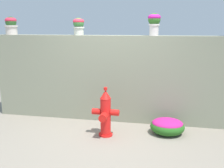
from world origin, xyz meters
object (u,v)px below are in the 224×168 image
Objects in this scene: potted_plant_0 at (11,25)px; potted_plant_1 at (79,25)px; fire_hydrant at (105,114)px; potted_plant_2 at (154,22)px; flower_bush_left at (167,126)px.

potted_plant_1 is (1.50, -0.00, -0.01)m from potted_plant_0.
potted_plant_0 is 0.42× the size of fire_hydrant.
potted_plant_2 reaches higher than potted_plant_1.
potted_plant_1 is 2.63m from flower_bush_left.
potted_plant_0 reaches higher than flower_bush_left.
potted_plant_1 reaches higher than fire_hydrant.
potted_plant_2 is at bearing -0.41° from potted_plant_0.
potted_plant_2 is at bearing -0.66° from potted_plant_1.
potted_plant_2 is at bearing 119.82° from flower_bush_left.
flower_bush_left is at bearing 15.41° from fire_hydrant.
potted_plant_0 is 1.50m from potted_plant_1.
fire_hydrant is at bearing -131.68° from potted_plant_2.
potted_plant_1 is 0.39× the size of fire_hydrant.
fire_hydrant is (2.25, -0.88, -1.55)m from potted_plant_0.
fire_hydrant reaches higher than flower_bush_left.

